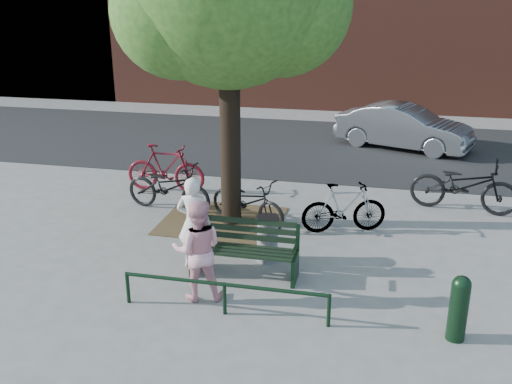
% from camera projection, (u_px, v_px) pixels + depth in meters
% --- Properties ---
extents(ground, '(90.00, 90.00, 0.00)m').
position_uv_depth(ground, '(244.00, 276.00, 9.39)').
color(ground, gray).
rests_on(ground, ground).
extents(dirt_pit, '(2.40, 2.00, 0.02)m').
position_uv_depth(dirt_pit, '(222.00, 221.00, 11.62)').
color(dirt_pit, brown).
rests_on(dirt_pit, ground).
extents(road, '(40.00, 7.00, 0.01)m').
position_uv_depth(road, '(310.00, 146.00, 17.21)').
color(road, black).
rests_on(road, ground).
extents(park_bench, '(1.74, 0.54, 0.97)m').
position_uv_depth(park_bench, '(245.00, 247.00, 9.31)').
color(park_bench, black).
rests_on(park_bench, ground).
extents(guard_railing, '(3.06, 0.06, 0.51)m').
position_uv_depth(guard_railing, '(224.00, 289.00, 8.15)').
color(guard_railing, black).
rests_on(guard_railing, ground).
extents(person_left, '(0.59, 0.39, 1.60)m').
position_uv_depth(person_left, '(194.00, 223.00, 9.45)').
color(person_left, beige).
rests_on(person_left, ground).
extents(person_right, '(0.90, 0.78, 1.58)m').
position_uv_depth(person_right, '(198.00, 250.00, 8.49)').
color(person_right, pink).
rests_on(person_right, ground).
extents(bollard, '(0.25, 0.25, 0.94)m').
position_uv_depth(bollard, '(459.00, 306.00, 7.53)').
color(bollard, black).
rests_on(bollard, ground).
extents(litter_bin, '(0.40, 0.40, 0.81)m').
position_uv_depth(litter_bin, '(267.00, 239.00, 9.80)').
color(litter_bin, gray).
rests_on(litter_bin, ground).
extents(bicycle_a, '(2.09, 1.07, 1.05)m').
position_uv_depth(bicycle_a, '(169.00, 187.00, 12.03)').
color(bicycle_a, black).
rests_on(bicycle_a, ground).
extents(bicycle_b, '(1.88, 0.55, 1.12)m').
position_uv_depth(bicycle_b, '(165.00, 168.00, 13.18)').
color(bicycle_b, '#5B0D17').
rests_on(bicycle_b, ground).
extents(bicycle_c, '(1.90, 1.34, 0.95)m').
position_uv_depth(bicycle_c, '(248.00, 201.00, 11.35)').
color(bicycle_c, black).
rests_on(bicycle_c, ground).
extents(bicycle_d, '(1.72, 0.99, 1.00)m').
position_uv_depth(bicycle_d, '(344.00, 208.00, 10.96)').
color(bicycle_d, gray).
rests_on(bicycle_d, ground).
extents(bicycle_e, '(2.28, 1.10, 1.15)m').
position_uv_depth(bicycle_e, '(464.00, 185.00, 11.99)').
color(bicycle_e, black).
rests_on(bicycle_e, ground).
extents(parked_car, '(4.15, 2.64, 1.29)m').
position_uv_depth(parked_car, '(404.00, 127.00, 16.79)').
color(parked_car, slate).
rests_on(parked_car, ground).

